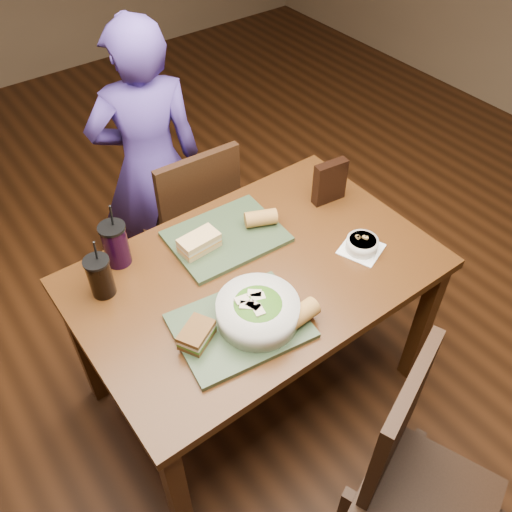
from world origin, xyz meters
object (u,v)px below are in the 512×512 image
(sandwich_far, at_px, (199,243))
(chip_bag, at_px, (330,182))
(chair_far, at_px, (192,219))
(cup_berry, at_px, (116,244))
(dining_table, at_px, (256,286))
(baguette_near, at_px, (300,315))
(soup_bowl, at_px, (362,244))
(sandwich_near, at_px, (197,335))
(tray_near, at_px, (240,326))
(cup_cola, at_px, (100,276))
(tray_far, at_px, (226,237))
(baguette_far, at_px, (261,218))
(chair_near, at_px, (412,470))
(salad_bowl, at_px, (258,310))
(diner, at_px, (150,165))

(sandwich_far, distance_m, chip_bag, 0.60)
(chair_far, bearing_deg, sandwich_far, -115.90)
(chair_far, bearing_deg, cup_berry, -148.13)
(dining_table, distance_m, baguette_near, 0.32)
(soup_bowl, distance_m, sandwich_near, 0.73)
(tray_near, height_order, chip_bag, chip_bag)
(cup_cola, bearing_deg, tray_far, -3.20)
(soup_bowl, bearing_deg, sandwich_near, 179.81)
(dining_table, height_order, baguette_near, baguette_near)
(tray_near, height_order, tray_far, same)
(dining_table, bearing_deg, baguette_far, 48.64)
(chair_near, height_order, tray_near, chair_near)
(baguette_near, relative_size, baguette_far, 1.05)
(chair_far, bearing_deg, soup_bowl, -69.89)
(salad_bowl, height_order, baguette_near, salad_bowl)
(tray_near, bearing_deg, baguette_far, 45.16)
(baguette_far, bearing_deg, dining_table, -131.36)
(sandwich_near, bearing_deg, chair_near, -61.31)
(soup_bowl, height_order, sandwich_far, sandwich_far)
(sandwich_near, bearing_deg, soup_bowl, -0.19)
(chair_near, distance_m, sandwich_near, 0.80)
(baguette_near, bearing_deg, tray_near, 147.05)
(soup_bowl, xyz_separation_m, baguette_near, (-0.42, -0.13, 0.02))
(sandwich_far, relative_size, baguette_far, 1.25)
(chair_far, height_order, baguette_near, chair_far)
(dining_table, distance_m, chair_near, 0.82)
(baguette_far, height_order, cup_cola, cup_cola)
(dining_table, xyz_separation_m, chip_bag, (0.48, 0.15, 0.18))
(cup_berry, bearing_deg, salad_bowl, -65.97)
(sandwich_near, bearing_deg, baguette_far, 32.99)
(baguette_far, bearing_deg, chip_bag, -4.79)
(chip_bag, bearing_deg, baguette_far, -177.61)
(soup_bowl, bearing_deg, chip_bag, 71.58)
(tray_far, height_order, baguette_far, baguette_far)
(diner, distance_m, salad_bowl, 1.09)
(baguette_near, bearing_deg, diner, 86.51)
(cup_berry, bearing_deg, soup_bowl, -32.73)
(soup_bowl, xyz_separation_m, sandwich_far, (-0.50, 0.35, 0.02))
(soup_bowl, distance_m, baguette_near, 0.44)
(chair_near, distance_m, cup_cola, 1.19)
(baguette_near, xyz_separation_m, baguette_far, (0.19, 0.46, -0.00))
(baguette_near, height_order, baguette_far, baguette_near)
(chair_near, relative_size, sandwich_near, 6.46)
(chair_near, height_order, chair_far, chair_near)
(chair_near, relative_size, soup_bowl, 4.91)
(tray_far, relative_size, sandwich_far, 2.72)
(sandwich_near, bearing_deg, salad_bowl, -13.03)
(dining_table, height_order, cup_berry, cup_berry)
(chip_bag, bearing_deg, tray_far, -179.69)
(chair_far, bearing_deg, chip_bag, -51.47)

